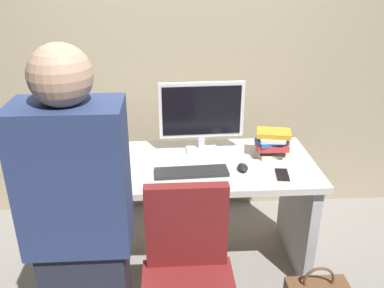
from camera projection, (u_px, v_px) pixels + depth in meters
The scene contains 11 objects.
ground_plane at pixel (192, 259), 2.83m from camera, with size 9.00×9.00×0.00m, color gray.
wall_back at pixel (185, 20), 2.91m from camera, with size 6.40×0.10×3.00m, color tan.
desk at pixel (192, 195), 2.61m from camera, with size 1.52×0.71×0.74m.
person_at_desk at pixel (83, 243), 1.65m from camera, with size 0.40×0.24×1.64m.
monitor at pixel (202, 113), 2.60m from camera, with size 0.54×0.15×0.46m.
keyboard at pixel (191, 172), 2.39m from camera, with size 0.43×0.13×0.02m, color #262626.
mouse at pixel (243, 167), 2.43m from camera, with size 0.06×0.10×0.03m, color black.
cup_near_keyboard at pixel (110, 170), 2.34m from camera, with size 0.07×0.07×0.09m, color silver.
cup_by_monitor at pixel (111, 152), 2.57m from camera, with size 0.08×0.08×0.08m, color silver.
book_stack at pixel (272, 143), 2.57m from camera, with size 0.23×0.18×0.17m.
cell_phone at pixel (282, 175), 2.38m from camera, with size 0.07×0.14×0.01m, color black.
Camera 1 is at (-0.14, -2.25, 1.88)m, focal length 38.40 mm.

